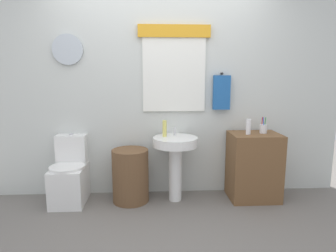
% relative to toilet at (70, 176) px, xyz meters
% --- Properties ---
extents(ground_plane, '(8.00, 8.00, 0.00)m').
position_rel_toilet_xyz_m(ground_plane, '(1.03, -0.88, -0.30)').
color(ground_plane, slate).
extents(back_wall, '(4.40, 0.18, 2.60)m').
position_rel_toilet_xyz_m(back_wall, '(1.04, 0.27, 1.01)').
color(back_wall, silver).
rests_on(back_wall, ground_plane).
extents(toilet, '(0.38, 0.51, 0.77)m').
position_rel_toilet_xyz_m(toilet, '(0.00, 0.00, 0.00)').
color(toilet, white).
rests_on(toilet, ground_plane).
extents(laundry_hamper, '(0.41, 0.41, 0.61)m').
position_rel_toilet_xyz_m(laundry_hamper, '(0.69, -0.03, 0.01)').
color(laundry_hamper, brown).
rests_on(laundry_hamper, ground_plane).
extents(pedestal_sink, '(0.51, 0.51, 0.74)m').
position_rel_toilet_xyz_m(pedestal_sink, '(1.20, -0.03, 0.26)').
color(pedestal_sink, white).
rests_on(pedestal_sink, ground_plane).
extents(faucet, '(0.03, 0.03, 0.10)m').
position_rel_toilet_xyz_m(faucet, '(1.20, 0.09, 0.50)').
color(faucet, silver).
rests_on(faucet, pedestal_sink).
extents(wooden_cabinet, '(0.56, 0.44, 0.78)m').
position_rel_toilet_xyz_m(wooden_cabinet, '(2.12, -0.03, 0.09)').
color(wooden_cabinet, brown).
rests_on(wooden_cabinet, ground_plane).
extents(soap_bottle, '(0.05, 0.05, 0.19)m').
position_rel_toilet_xyz_m(soap_bottle, '(1.08, 0.02, 0.54)').
color(soap_bottle, '#DBD166').
rests_on(soap_bottle, pedestal_sink).
extents(lotion_bottle, '(0.05, 0.05, 0.17)m').
position_rel_toilet_xyz_m(lotion_bottle, '(2.02, -0.07, 0.57)').
color(lotion_bottle, white).
rests_on(lotion_bottle, wooden_cabinet).
extents(toothbrush_cup, '(0.08, 0.08, 0.19)m').
position_rel_toilet_xyz_m(toothbrush_cup, '(2.22, -0.01, 0.54)').
color(toothbrush_cup, silver).
rests_on(toothbrush_cup, wooden_cabinet).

